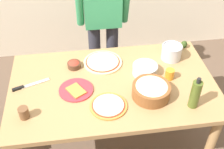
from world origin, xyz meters
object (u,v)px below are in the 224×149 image
at_px(popcorn_bowl, 151,90).
at_px(cup_small_brown, 24,113).
at_px(dining_table, 113,92).
at_px(plate_with_slice, 76,90).
at_px(pizza_raw_on_board, 103,62).
at_px(olive_oil_bottle, 195,94).
at_px(person_cook, 103,16).
at_px(small_sauce_bowl, 74,64).
at_px(chef_knife, 26,86).
at_px(mixing_bowl_steel, 145,69).
at_px(steel_pot, 172,52).
at_px(avocado, 184,44).
at_px(cup_orange, 169,74).
at_px(pizza_cooked_on_tray, 108,106).

distance_m(popcorn_bowl, cup_small_brown, 0.91).
distance_m(dining_table, plate_with_slice, 0.31).
distance_m(pizza_raw_on_board, olive_oil_bottle, 0.83).
height_order(person_cook, small_sauce_bowl, person_cook).
height_order(person_cook, popcorn_bowl, person_cook).
bearing_deg(chef_knife, person_cook, 45.99).
bearing_deg(person_cook, cup_small_brown, -123.08).
height_order(popcorn_bowl, olive_oil_bottle, olive_oil_bottle).
bearing_deg(mixing_bowl_steel, pizza_raw_on_board, 150.34).
relative_size(dining_table, chef_knife, 5.70).
distance_m(steel_pot, avocado, 0.21).
xyz_separation_m(dining_table, small_sauce_bowl, (-0.29, 0.25, 0.12)).
bearing_deg(cup_orange, small_sauce_bowl, 161.89).
relative_size(pizza_raw_on_board, mixing_bowl_steel, 1.63).
height_order(person_cook, steel_pot, person_cook).
bearing_deg(dining_table, steel_pot, 25.23).
height_order(olive_oil_bottle, steel_pot, olive_oil_bottle).
bearing_deg(cup_orange, steel_pot, 70.13).
height_order(popcorn_bowl, avocado, popcorn_bowl).
relative_size(olive_oil_bottle, steel_pot, 1.48).
distance_m(olive_oil_bottle, cup_small_brown, 1.18).
height_order(person_cook, cup_orange, person_cook).
distance_m(plate_with_slice, cup_small_brown, 0.42).
relative_size(popcorn_bowl, olive_oil_bottle, 1.09).
distance_m(dining_table, cup_orange, 0.47).
relative_size(plate_with_slice, popcorn_bowl, 0.93).
bearing_deg(dining_table, pizza_cooked_on_tray, -105.54).
xyz_separation_m(pizza_raw_on_board, steel_pot, (0.59, -0.01, 0.06)).
distance_m(olive_oil_bottle, cup_orange, 0.33).
bearing_deg(steel_pot, plate_with_slice, -160.31).
height_order(pizza_raw_on_board, olive_oil_bottle, olive_oil_bottle).
bearing_deg(small_sauce_bowl, steel_pot, 0.61).
relative_size(dining_table, steel_pot, 9.22).
bearing_deg(small_sauce_bowl, avocado, 8.26).
xyz_separation_m(plate_with_slice, mixing_bowl_steel, (0.56, 0.13, 0.03)).
bearing_deg(small_sauce_bowl, person_cook, 59.47).
height_order(popcorn_bowl, cup_small_brown, popcorn_bowl).
height_order(plate_with_slice, olive_oil_bottle, olive_oil_bottle).
distance_m(person_cook, olive_oil_bottle, 1.19).
relative_size(popcorn_bowl, avocado, 4.00).
bearing_deg(chef_knife, popcorn_bowl, -14.08).
height_order(small_sauce_bowl, cup_small_brown, cup_small_brown).
bearing_deg(person_cook, cup_orange, -59.73).
height_order(pizza_raw_on_board, chef_knife, pizza_raw_on_board).
bearing_deg(cup_orange, popcorn_bowl, -137.39).
xyz_separation_m(small_sauce_bowl, cup_small_brown, (-0.36, -0.50, 0.01)).
relative_size(plate_with_slice, cup_orange, 3.06).
relative_size(small_sauce_bowl, olive_oil_bottle, 0.43).
xyz_separation_m(steel_pot, avocado, (0.16, 0.14, -0.03)).
distance_m(plate_with_slice, chef_knife, 0.39).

